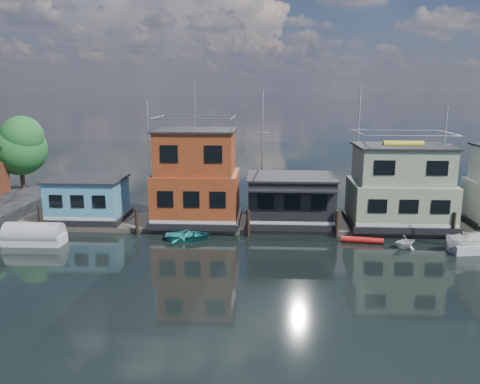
# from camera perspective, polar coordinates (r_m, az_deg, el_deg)

# --- Properties ---
(ground) EXTENTS (160.00, 160.00, 0.00)m
(ground) POSITION_cam_1_polar(r_m,az_deg,el_deg) (29.09, 8.32, -11.00)
(ground) COLOR black
(ground) RESTS_ON ground
(dock) EXTENTS (48.00, 5.00, 0.40)m
(dock) POSITION_cam_1_polar(r_m,az_deg,el_deg) (40.30, 6.85, -3.97)
(dock) COLOR #595147
(dock) RESTS_ON ground
(houseboat_blue) EXTENTS (6.40, 4.90, 3.66)m
(houseboat_blue) POSITION_cam_1_polar(r_m,az_deg,el_deg) (42.56, -18.04, -0.84)
(houseboat_blue) COLOR black
(houseboat_blue) RESTS_ON dock
(houseboat_red) EXTENTS (7.40, 5.90, 11.86)m
(houseboat_red) POSITION_cam_1_polar(r_m,az_deg,el_deg) (39.73, -5.33, 1.62)
(houseboat_red) COLOR black
(houseboat_red) RESTS_ON dock
(houseboat_dark) EXTENTS (7.40, 6.10, 4.06)m
(houseboat_dark) POSITION_cam_1_polar(r_m,az_deg,el_deg) (39.69, 6.21, -0.90)
(houseboat_dark) COLOR black
(houseboat_dark) RESTS_ON dock
(houseboat_green) EXTENTS (8.40, 5.90, 7.03)m
(houseboat_green) POSITION_cam_1_polar(r_m,az_deg,el_deg) (40.96, 18.92, 0.53)
(houseboat_green) COLOR black
(houseboat_green) RESTS_ON dock
(pilings) EXTENTS (42.28, 0.28, 2.20)m
(pilings) POSITION_cam_1_polar(r_m,az_deg,el_deg) (37.35, 6.64, -3.85)
(pilings) COLOR #2D2116
(pilings) RESTS_ON ground
(background_masts) EXTENTS (36.40, 0.16, 12.00)m
(background_masts) POSITION_cam_1_polar(r_m,az_deg,el_deg) (45.60, 12.55, 4.60)
(background_masts) COLOR silver
(background_masts) RESTS_ON ground
(day_sailer) EXTENTS (4.48, 2.04, 6.82)m
(day_sailer) POSITION_cam_1_polar(r_m,az_deg,el_deg) (38.07, 27.26, -5.95)
(day_sailer) COLOR silver
(day_sailer) RESTS_ON ground
(dinghy_teal) EXTENTS (3.83, 2.96, 0.73)m
(dinghy_teal) POSITION_cam_1_polar(r_m,az_deg,el_deg) (36.83, -6.34, -5.27)
(dinghy_teal) COLOR teal
(dinghy_teal) RESTS_ON ground
(dinghy_white) EXTENTS (2.38, 2.25, 1.00)m
(dinghy_white) POSITION_cam_1_polar(r_m,az_deg,el_deg) (36.87, 19.46, -5.69)
(dinghy_white) COLOR silver
(dinghy_white) RESTS_ON ground
(tarp_runabout) EXTENTS (4.48, 1.84, 1.81)m
(tarp_runabout) POSITION_cam_1_polar(r_m,az_deg,el_deg) (38.81, -23.80, -4.88)
(tarp_runabout) COLOR silver
(tarp_runabout) RESTS_ON ground
(motorboat) EXTENTS (4.06, 2.30, 1.48)m
(motorboat) POSITION_cam_1_polar(r_m,az_deg,el_deg) (37.65, 26.20, -5.51)
(motorboat) COLOR white
(motorboat) RESTS_ON ground
(red_kayak) EXTENTS (3.20, 0.88, 0.46)m
(red_kayak) POSITION_cam_1_polar(r_m,az_deg,el_deg) (37.12, 14.64, -5.68)
(red_kayak) COLOR red
(red_kayak) RESTS_ON ground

